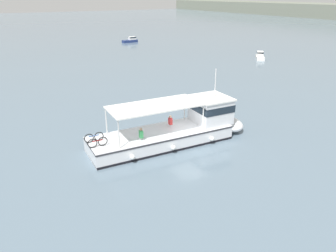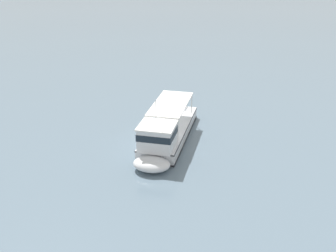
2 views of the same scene
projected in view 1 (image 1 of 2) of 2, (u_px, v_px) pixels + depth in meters
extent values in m
plane|color=slate|center=(190.00, 143.00, 24.82)|extent=(400.00, 400.00, 0.00)
cube|color=silver|center=(161.00, 138.00, 24.29)|extent=(3.78, 10.96, 1.10)
ellipsoid|color=silver|center=(228.00, 124.00, 26.93)|extent=(3.06, 2.36, 1.01)
cube|color=black|center=(161.00, 143.00, 24.46)|extent=(3.82, 10.96, 0.16)
cube|color=#2D2D33|center=(161.00, 132.00, 24.11)|extent=(3.84, 10.96, 0.10)
cube|color=silver|center=(211.00, 110.00, 25.59)|extent=(2.86, 2.74, 1.90)
cube|color=#19232D|center=(211.00, 106.00, 25.47)|extent=(2.92, 2.79, 0.56)
cube|color=white|center=(211.00, 98.00, 25.21)|extent=(3.02, 2.91, 0.12)
cube|color=white|center=(155.00, 106.00, 23.11)|extent=(3.30, 6.85, 0.10)
cylinder|color=silver|center=(185.00, 107.00, 26.01)|extent=(0.08, 0.08, 2.00)
cylinder|color=silver|center=(203.00, 118.00, 23.77)|extent=(0.08, 0.08, 2.00)
cylinder|color=silver|center=(106.00, 121.00, 23.25)|extent=(0.08, 0.08, 2.00)
cylinder|color=silver|center=(119.00, 135.00, 21.01)|extent=(0.08, 0.08, 2.00)
cylinder|color=silver|center=(215.00, 83.00, 24.90)|extent=(0.06, 0.06, 2.20)
sphere|color=white|center=(212.00, 139.00, 24.29)|extent=(0.36, 0.36, 0.36)
sphere|color=white|center=(173.00, 148.00, 22.89)|extent=(0.36, 0.36, 0.36)
sphere|color=white|center=(132.00, 157.00, 21.57)|extent=(0.36, 0.36, 0.36)
torus|color=black|center=(99.00, 136.00, 22.39)|extent=(0.10, 0.66, 0.66)
torus|color=black|center=(89.00, 138.00, 22.09)|extent=(0.10, 0.66, 0.66)
cylinder|color=#1E478C|center=(94.00, 136.00, 22.20)|extent=(0.10, 0.70, 0.06)
torus|color=black|center=(103.00, 141.00, 21.65)|extent=(0.10, 0.66, 0.66)
torus|color=black|center=(92.00, 143.00, 21.35)|extent=(0.10, 0.66, 0.66)
cylinder|color=maroon|center=(97.00, 141.00, 21.46)|extent=(0.10, 0.70, 0.06)
cube|color=#338C4C|center=(141.00, 134.00, 22.41)|extent=(0.33, 0.24, 0.52)
sphere|color=tan|center=(141.00, 129.00, 22.27)|extent=(0.20, 0.20, 0.20)
cube|color=red|center=(170.00, 121.00, 24.70)|extent=(0.33, 0.24, 0.52)
sphere|color=tan|center=(170.00, 117.00, 24.56)|extent=(0.20, 0.20, 0.20)
cube|color=navy|center=(130.00, 41.00, 75.58)|extent=(1.67, 3.72, 0.56)
cube|color=white|center=(132.00, 38.00, 75.69)|extent=(1.20, 1.72, 0.70)
cube|color=#19232D|center=(132.00, 37.00, 75.62)|extent=(1.23, 1.72, 0.28)
cube|color=white|center=(260.00, 58.00, 56.12)|extent=(3.58, 3.33, 0.56)
cube|color=white|center=(260.00, 53.00, 56.45)|extent=(1.91, 1.85, 0.70)
cube|color=#19232D|center=(260.00, 52.00, 56.38)|extent=(1.92, 1.87, 0.28)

